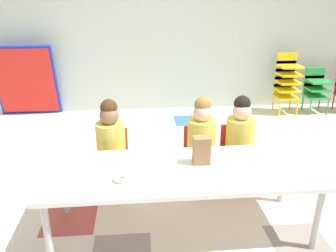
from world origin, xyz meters
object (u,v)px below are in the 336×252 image
Objects in this scene: craft_table at (182,174)px; seated_child_middle_seat at (201,136)px; seated_child_far_right at (240,134)px; folded_activity_table at (26,81)px; kid_chair_yellow_stack at (287,80)px; paper_bag_brown at (202,150)px; seated_child_near_camera at (111,139)px; paper_plate_center_table at (166,176)px; paper_plate_near_edge at (121,181)px; donut_powdered_on_plate at (121,178)px; kid_chair_green_stack at (316,87)px.

seated_child_middle_seat reaches higher than craft_table.
seated_child_far_right is 0.84× the size of folded_activity_table.
kid_chair_yellow_stack is 3.18m from paper_bag_brown.
seated_child_far_right is at bearing 0.00° from seated_child_near_camera.
paper_bag_brown reaches higher than paper_plate_center_table.
kid_chair_yellow_stack is 3.73m from paper_plate_near_edge.
paper_plate_center_table is at bearing 7.64° from donut_powdered_on_plate.
seated_child_far_right is 2.49m from kid_chair_yellow_stack.
kid_chair_yellow_stack reaches higher than kid_chair_green_stack.
paper_plate_near_edge is at bearing -63.56° from folded_activity_table.
kid_chair_green_stack is at bearing 47.55° from craft_table.
kid_chair_green_stack is at bearing -2.78° from folded_activity_table.
seated_child_near_camera is 0.90m from paper_bag_brown.
kid_chair_yellow_stack is 3.73m from donut_powdered_on_plate.
kid_chair_green_stack reaches higher than paper_plate_near_edge.
kid_chair_yellow_stack is 1.35× the size of kid_chair_green_stack.
paper_plate_near_edge is 0.32m from paper_plate_center_table.
kid_chair_green_stack is 4.06m from donut_powdered_on_plate.
craft_table is 0.86m from seated_child_far_right.
seated_child_far_right is 5.10× the size of paper_plate_near_edge.
kid_chair_yellow_stack reaches higher than paper_bag_brown.
donut_powdered_on_plate is (-2.42, -2.83, 0.05)m from kid_chair_yellow_stack.
donut_powdered_on_plate reaches higher than paper_plate_near_edge.
seated_child_middle_seat is at bearing 66.68° from craft_table.
paper_bag_brown is 0.65m from donut_powdered_on_plate.
paper_plate_near_edge is (-1.07, -0.74, -0.00)m from seated_child_far_right.
seated_child_far_right reaches higher than kid_chair_green_stack.
seated_child_middle_seat is 0.54m from paper_bag_brown.
paper_bag_brown is (2.12, -2.83, 0.12)m from folded_activity_table.
seated_child_near_camera reaches higher than paper_plate_near_edge.
folded_activity_table is (-2.58, 2.31, -0.02)m from seated_child_far_right.
seated_child_far_right is 1.00× the size of kid_chair_yellow_stack.
craft_table is 2.24× the size of seated_child_near_camera.
craft_table is at bearing -55.93° from folded_activity_table.
seated_child_near_camera is 8.08× the size of donut_powdered_on_plate.
kid_chair_green_stack is 3.81m from paper_plate_center_table.
donut_powdered_on_plate is at bearing -63.56° from folded_activity_table.
seated_child_far_right is at bearing -122.86° from kid_chair_yellow_stack.
kid_chair_yellow_stack is at bearing -3.11° from folded_activity_table.
seated_child_middle_seat is at bearing 60.79° from paper_plate_center_table.
donut_powdered_on_plate is (-1.07, -0.74, 0.02)m from seated_child_far_right.
kid_chair_yellow_stack is at bearing 50.72° from seated_child_middle_seat.
seated_child_near_camera is 1.35× the size of kid_chair_green_stack.
paper_bag_brown is (-2.30, -2.61, 0.26)m from kid_chair_green_stack.
seated_child_middle_seat is 1.00× the size of seated_child_far_right.
paper_plate_near_edge is at bearing -135.81° from kid_chair_green_stack.
kid_chair_green_stack is 4.43m from folded_activity_table.
donut_powdered_on_plate is (-2.91, -2.83, 0.18)m from kid_chair_green_stack.
paper_plate_near_edge is at bearing -162.81° from craft_table.
folded_activity_table reaches higher than paper_plate_center_table.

